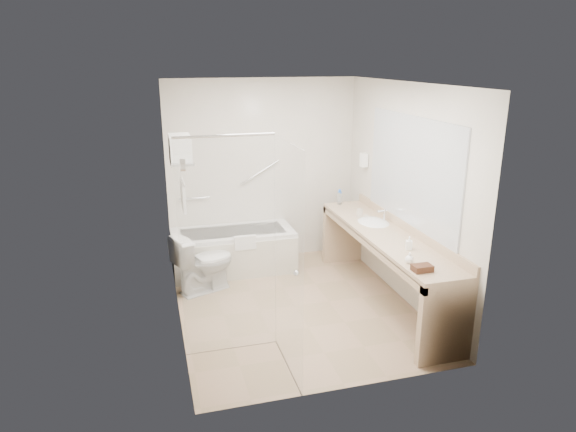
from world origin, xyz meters
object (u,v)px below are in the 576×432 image
object	(u,v)px
vanity_counter	(385,250)
water_bottle_left	(340,197)
toilet	(204,263)
amenity_basket	(422,268)
bathtub	(233,251)

from	to	relation	value
vanity_counter	water_bottle_left	size ratio (longest dim) A/B	13.09
vanity_counter	water_bottle_left	bearing A→B (deg)	93.79
toilet	vanity_counter	bearing A→B (deg)	-134.61
vanity_counter	amenity_basket	size ratio (longest dim) A/B	14.74
amenity_basket	water_bottle_left	distance (m)	2.33
bathtub	toilet	distance (m)	0.71
toilet	water_bottle_left	world-z (taller)	water_bottle_left
vanity_counter	bathtub	bearing A→B (deg)	137.65
bathtub	water_bottle_left	bearing A→B (deg)	-5.52
toilet	amenity_basket	bearing A→B (deg)	-158.02
bathtub	toilet	xyz separation A→B (m)	(-0.45, -0.54, 0.09)
bathtub	amenity_basket	size ratio (longest dim) A/B	8.73
water_bottle_left	amenity_basket	bearing A→B (deg)	-91.74
vanity_counter	toilet	world-z (taller)	vanity_counter
bathtub	amenity_basket	xyz separation A→B (m)	(1.37, -2.47, 0.61)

